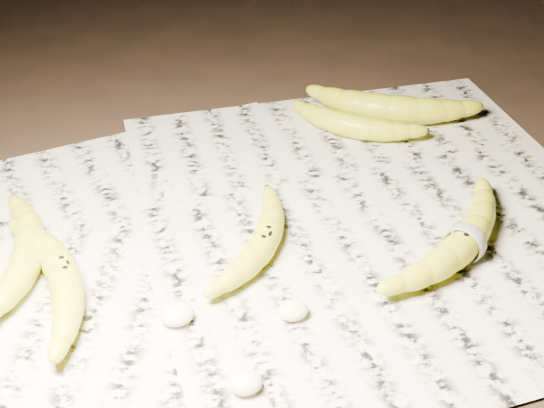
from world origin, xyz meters
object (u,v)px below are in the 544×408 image
object	(u,v)px
banana_center	(264,240)
banana_upper_b	(351,123)
banana_taped	(466,240)
banana_upper_a	(390,107)
banana_left_b	(28,249)
banana_left_a	(63,273)

from	to	relation	value
banana_center	banana_upper_b	size ratio (longest dim) A/B	1.05
banana_taped	banana_upper_a	bearing A→B (deg)	45.06
banana_left_b	banana_center	bearing A→B (deg)	-93.72
banana_left_b	banana_taped	world-z (taller)	banana_taped
banana_taped	banana_upper_b	size ratio (longest dim) A/B	1.32
banana_taped	banana_upper_a	size ratio (longest dim) A/B	1.02
banana_taped	banana_upper_b	distance (m)	0.29
banana_left_a	banana_upper_a	bearing A→B (deg)	-71.40
banana_center	banana_taped	xyz separation A→B (m)	(0.21, -0.07, 0.00)
banana_upper_a	banana_left_a	bearing A→B (deg)	-123.78
banana_taped	banana_upper_a	distance (m)	0.31
banana_center	banana_upper_a	distance (m)	0.35
banana_upper_a	banana_upper_b	distance (m)	0.07
banana_left_b	banana_upper_a	bearing A→B (deg)	-61.12
banana_upper_b	banana_left_b	bearing A→B (deg)	-118.48
banana_left_b	banana_taped	size ratio (longest dim) A/B	0.82
banana_upper_b	banana_upper_a	bearing A→B (deg)	60.08
banana_left_a	banana_left_b	bearing A→B (deg)	24.69
banana_taped	banana_upper_a	xyz separation A→B (m)	(0.05, 0.31, 0.00)
banana_left_b	banana_left_a	bearing A→B (deg)	-138.53
banana_left_a	banana_left_b	xyz separation A→B (m)	(-0.03, 0.05, -0.00)
banana_upper_a	banana_center	bearing A→B (deg)	-107.21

